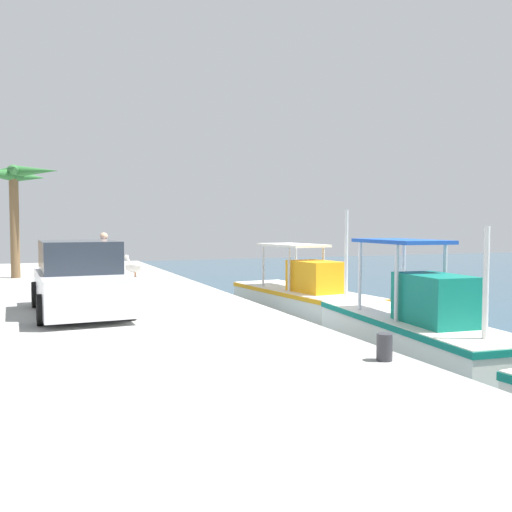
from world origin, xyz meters
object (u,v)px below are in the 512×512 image
at_px(parked_car, 80,280).
at_px(mooring_bollard_nearest, 384,347).
at_px(fisherman_standing, 104,259).
at_px(pelican, 134,266).
at_px(fishing_boat_second, 416,327).
at_px(palm_tree, 14,183).
at_px(fishing_boat_nearest, 304,294).

bearing_deg(parked_car, mooring_bollard_nearest, 31.28).
bearing_deg(fisherman_standing, mooring_bollard_nearest, 15.71).
xyz_separation_m(pelican, mooring_bollard_nearest, (14.11, 1.23, -0.21)).
height_order(fishing_boat_second, parked_car, fishing_boat_second).
bearing_deg(parked_car, palm_tree, -170.14).
bearing_deg(mooring_bollard_nearest, fishing_boat_nearest, 160.40).
height_order(pelican, palm_tree, palm_tree).
relative_size(pelican, palm_tree, 0.23).
distance_m(fishing_boat_second, fisherman_standing, 8.97).
bearing_deg(pelican, fishing_boat_second, 19.28).
distance_m(parked_car, palm_tree, 9.73).
bearing_deg(palm_tree, fishing_boat_nearest, 52.91).
bearing_deg(fishing_boat_nearest, mooring_bollard_nearest, -19.60).
bearing_deg(palm_tree, fishing_boat_second, 32.70).
bearing_deg(fishing_boat_nearest, fishing_boat_second, -4.21).
xyz_separation_m(fishing_boat_second, palm_tree, (-12.47, -8.00, 3.62)).
distance_m(mooring_bollard_nearest, palm_tree, 16.48).
xyz_separation_m(fishing_boat_second, pelican, (-11.30, -3.95, 0.59)).
height_order(fishing_boat_nearest, mooring_bollard_nearest, fishing_boat_nearest).
relative_size(fishing_boat_nearest, pelican, 6.60).
relative_size(fishing_boat_second, mooring_bollard_nearest, 15.66).
bearing_deg(mooring_bollard_nearest, parked_car, -148.72).
relative_size(fishing_boat_nearest, fishing_boat_second, 1.04).
height_order(fishing_boat_nearest, pelican, fishing_boat_nearest).
height_order(fishing_boat_nearest, palm_tree, palm_tree).
xyz_separation_m(pelican, fisherman_standing, (4.29, -1.53, 0.55)).
distance_m(parked_car, mooring_bollard_nearest, 7.12).
xyz_separation_m(fisherman_standing, mooring_bollard_nearest, (9.82, 2.76, -0.76)).
bearing_deg(parked_car, fishing_boat_second, 63.02).
relative_size(parked_car, palm_tree, 1.02).
bearing_deg(pelican, palm_tree, -106.09).
xyz_separation_m(parked_car, mooring_bollard_nearest, (6.07, 3.69, -0.52)).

